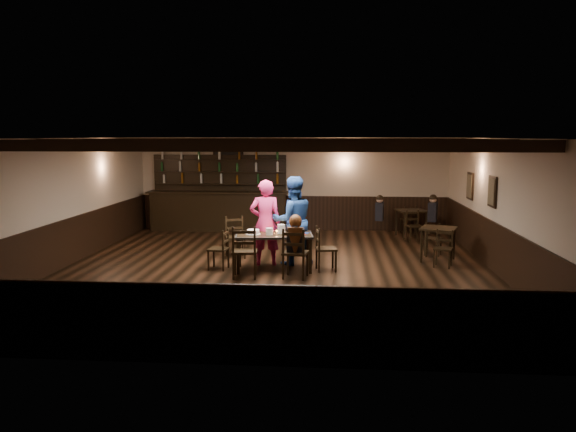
# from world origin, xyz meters

# --- Properties ---
(ground) EXTENTS (10.00, 10.00, 0.00)m
(ground) POSITION_xyz_m (0.00, 0.00, 0.00)
(ground) COLOR black
(ground) RESTS_ON ground
(room_shell) EXTENTS (9.02, 10.02, 2.71)m
(room_shell) POSITION_xyz_m (0.01, 0.04, 1.75)
(room_shell) COLOR beige
(room_shell) RESTS_ON ground
(dining_table) EXTENTS (1.65, 0.97, 0.75)m
(dining_table) POSITION_xyz_m (-0.03, -0.12, 0.67)
(dining_table) COLOR black
(dining_table) RESTS_ON ground
(chair_near_left) EXTENTS (0.52, 0.50, 1.03)m
(chair_near_left) POSITION_xyz_m (-0.53, -0.86, 0.60)
(chair_near_left) COLOR black
(chair_near_left) RESTS_ON ground
(chair_near_right) EXTENTS (0.53, 0.51, 0.99)m
(chair_near_right) POSITION_xyz_m (0.44, -0.81, 0.58)
(chair_near_right) COLOR black
(chair_near_right) RESTS_ON ground
(chair_end_left) EXTENTS (0.42, 0.44, 0.84)m
(chair_end_left) POSITION_xyz_m (-1.11, -0.15, 0.49)
(chair_end_left) COLOR black
(chair_end_left) RESTS_ON ground
(chair_end_right) EXTENTS (0.47, 0.48, 0.90)m
(chair_end_right) POSITION_xyz_m (0.96, -0.09, 0.53)
(chair_end_right) COLOR black
(chair_end_right) RESTS_ON ground
(chair_far_pushed) EXTENTS (0.54, 0.52, 0.93)m
(chair_far_pushed) POSITION_xyz_m (-1.05, 1.08, 0.54)
(chair_far_pushed) COLOR black
(chair_far_pushed) RESTS_ON ground
(woman_pink) EXTENTS (0.72, 0.53, 1.83)m
(woman_pink) POSITION_xyz_m (-0.26, 0.34, 0.92)
(woman_pink) COLOR #D8317B
(woman_pink) RESTS_ON ground
(man_blue) EXTENTS (1.11, 0.98, 1.90)m
(man_blue) POSITION_xyz_m (0.32, 0.45, 0.95)
(man_blue) COLOR navy
(man_blue) RESTS_ON ground
(seated_person) EXTENTS (0.33, 0.50, 0.81)m
(seated_person) POSITION_xyz_m (0.46, -0.74, 0.83)
(seated_person) COLOR black
(seated_person) RESTS_ON ground
(cake) EXTENTS (0.32, 0.32, 0.10)m
(cake) POSITION_xyz_m (-0.45, -0.16, 0.80)
(cake) COLOR white
(cake) RESTS_ON dining_table
(plate_stack_a) EXTENTS (0.15, 0.15, 0.14)m
(plate_stack_a) POSITION_xyz_m (-0.12, -0.19, 0.82)
(plate_stack_a) COLOR white
(plate_stack_a) RESTS_ON dining_table
(plate_stack_b) EXTENTS (0.16, 0.16, 0.19)m
(plate_stack_b) POSITION_xyz_m (0.12, -0.04, 0.85)
(plate_stack_b) COLOR white
(plate_stack_b) RESTS_ON dining_table
(tea_light) EXTENTS (0.06, 0.06, 0.06)m
(tea_light) POSITION_xyz_m (0.02, 0.00, 0.78)
(tea_light) COLOR #A5A8AD
(tea_light) RESTS_ON dining_table
(salt_shaker) EXTENTS (0.03, 0.03, 0.08)m
(salt_shaker) POSITION_xyz_m (0.29, -0.14, 0.79)
(salt_shaker) COLOR silver
(salt_shaker) RESTS_ON dining_table
(pepper_shaker) EXTENTS (0.03, 0.03, 0.08)m
(pepper_shaker) POSITION_xyz_m (0.44, -0.16, 0.79)
(pepper_shaker) COLOR #A5A8AD
(pepper_shaker) RESTS_ON dining_table
(drink_glass) EXTENTS (0.08, 0.08, 0.12)m
(drink_glass) POSITION_xyz_m (0.29, 0.03, 0.81)
(drink_glass) COLOR silver
(drink_glass) RESTS_ON dining_table
(menu_red) EXTENTS (0.34, 0.31, 0.00)m
(menu_red) POSITION_xyz_m (0.47, -0.12, 0.75)
(menu_red) COLOR #9E1D11
(menu_red) RESTS_ON dining_table
(menu_blue) EXTENTS (0.31, 0.26, 0.00)m
(menu_blue) POSITION_xyz_m (0.55, 0.08, 0.75)
(menu_blue) COLOR navy
(menu_blue) RESTS_ON dining_table
(bar_counter) EXTENTS (4.12, 0.70, 2.20)m
(bar_counter) POSITION_xyz_m (-2.15, 4.72, 0.73)
(bar_counter) COLOR black
(bar_counter) RESTS_ON ground
(back_table_a) EXTENTS (0.93, 0.93, 0.75)m
(back_table_a) POSITION_xyz_m (3.50, 1.02, 0.64)
(back_table_a) COLOR black
(back_table_a) RESTS_ON ground
(back_table_b) EXTENTS (0.91, 0.91, 0.75)m
(back_table_b) POSITION_xyz_m (3.32, 3.98, 0.64)
(back_table_b) COLOR black
(back_table_b) RESTS_ON ground
(bg_patron_left) EXTENTS (0.27, 0.37, 0.70)m
(bg_patron_left) POSITION_xyz_m (2.45, 3.87, 0.81)
(bg_patron_left) COLOR black
(bg_patron_left) RESTS_ON ground
(bg_patron_right) EXTENTS (0.31, 0.40, 0.73)m
(bg_patron_right) POSITION_xyz_m (3.85, 3.80, 0.83)
(bg_patron_right) COLOR black
(bg_patron_right) RESTS_ON ground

